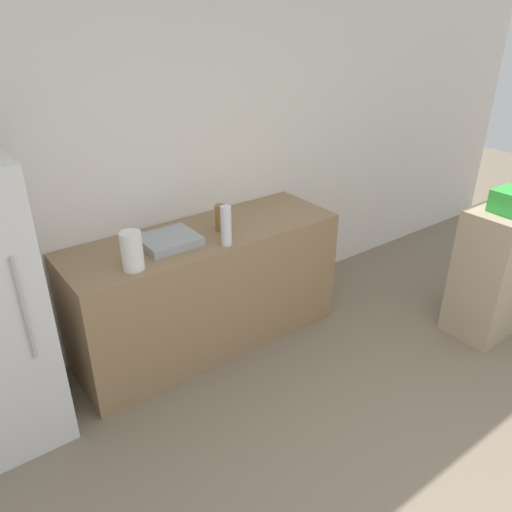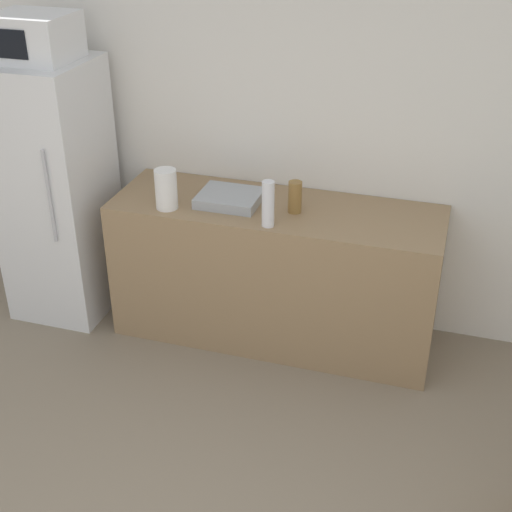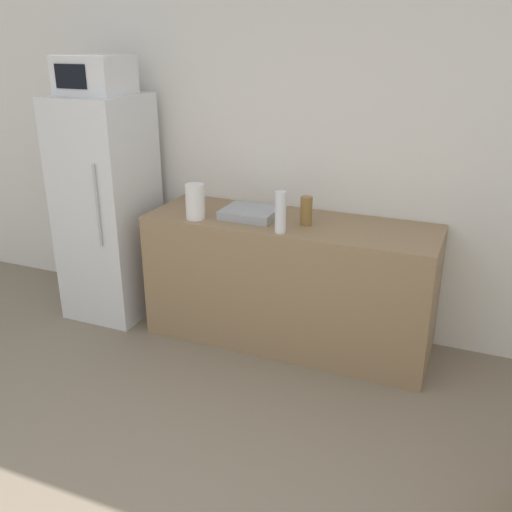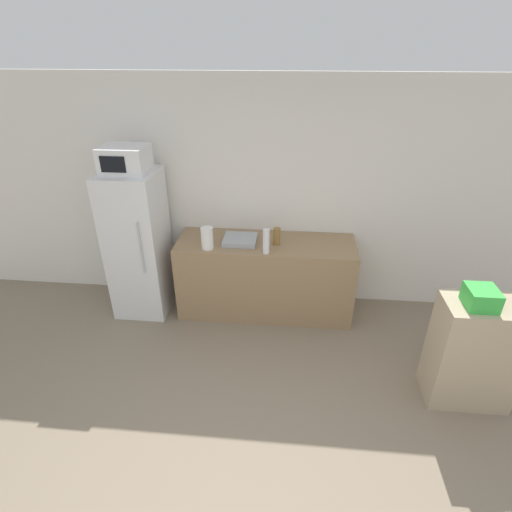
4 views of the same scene
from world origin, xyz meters
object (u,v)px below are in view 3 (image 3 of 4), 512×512
bottle_tall (281,212)px  bottle_short (306,211)px  paper_towel_roll (195,202)px  microwave (95,75)px  refrigerator (108,209)px

bottle_tall → bottle_short: (0.10, 0.22, -0.04)m
bottle_tall → paper_towel_roll: bearing=175.5°
microwave → bottle_short: (1.55, 0.04, -0.81)m
paper_towel_roll → refrigerator: bearing=170.9°
paper_towel_roll → bottle_tall: bearing=-4.5°
refrigerator → bottle_tall: bearing=-7.1°
refrigerator → microwave: (-0.00, -0.00, 0.97)m
bottle_tall → paper_towel_roll: bottle_tall is taller
microwave → bottle_tall: 1.66m
microwave → bottle_short: 1.75m
microwave → paper_towel_roll: 1.15m
microwave → paper_towel_roll: microwave is taller
bottle_tall → bottle_short: bearing=65.7°
bottle_short → paper_towel_roll: paper_towel_roll is taller
refrigerator → bottle_tall: 1.48m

